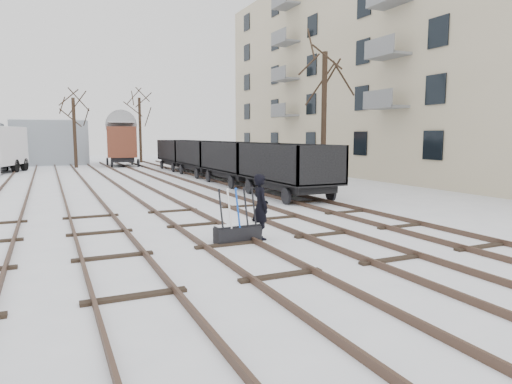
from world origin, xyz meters
The scene contains 14 objects.
ground centered at (0.00, 0.00, 0.00)m, with size 120.00×120.00×0.00m, color white.
tracks centered at (0.00, 13.67, 0.07)m, with size 13.90×52.00×0.16m.
apartment_block centered at (19.95, 14.00, 8.05)m, with size 10.12×45.00×16.10m.
shed_right centered at (-4.00, 40.00, 2.25)m, with size 7.00×6.00×4.50m.
ground_frame centered at (0.35, 0.25, 0.28)m, with size 1.32×0.50×1.49m.
worker centered at (1.10, 0.35, 0.94)m, with size 0.68×0.45×1.87m, color black.
freight_wagon_a centered at (6.00, 7.78, 0.97)m, with size 2.48×6.20×2.53m.
freight_wagon_b centered at (6.00, 14.18, 0.97)m, with size 2.48×6.20×2.53m.
freight_wagon_c centered at (6.00, 20.58, 0.97)m, with size 2.48×6.20×2.53m.
freight_wagon_d centered at (6.00, 26.98, 0.97)m, with size 2.48×6.20×2.53m.
box_van_wagon centered at (2.22, 34.01, 2.41)m, with size 3.54×5.74×4.13m.
tree_near centered at (9.78, 10.56, 3.74)m, with size 0.30×0.30×7.48m, color black.
tree_far_left centered at (-1.96, 33.52, 3.15)m, with size 0.30×0.30×6.30m, color black.
tree_far_right centered at (4.99, 39.38, 3.48)m, with size 0.30×0.30×6.96m, color black.
Camera 1 is at (-4.32, -11.18, 2.94)m, focal length 32.00 mm.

